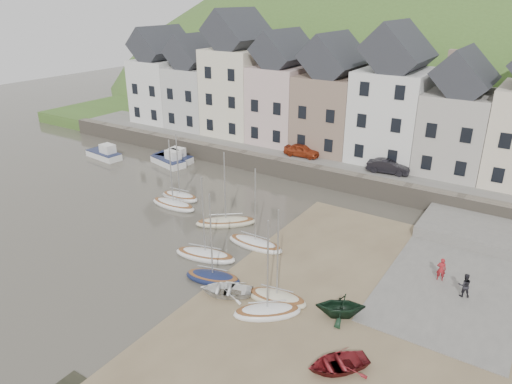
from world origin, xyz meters
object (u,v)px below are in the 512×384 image
Objects in this scene: person_red at (441,269)px; car_left at (302,150)px; person_dark at (465,285)px; car_right at (388,166)px; rowboat_red at (338,363)px; rowboat_green at (341,305)px; rowboat_white at (226,289)px; sailboat_0 at (173,204)px.

car_left reaches higher than person_red.
person_dark is 17.63m from car_right.
person_red is (2.36, 10.77, 0.52)m from rowboat_red.
rowboat_red is 10.49m from person_dark.
person_red is (3.92, 6.89, 0.10)m from rowboat_green.
rowboat_green is at bearing 22.56° from person_dark.
rowboat_white is at bearing -166.58° from car_left.
sailboat_0 is 2.24× the size of rowboat_green.
rowboat_red is at bearing 43.81° from person_dark.
car_right reaches higher than person_dark.
person_red is at bearing 103.20° from rowboat_white.
car_left is (-18.87, 14.66, 1.35)m from person_dark.
rowboat_white is at bearing -34.68° from sailboat_0.
sailboat_0 is at bearing 127.53° from car_right.
sailboat_0 is 23.88m from person_dark.
rowboat_white is at bearing 7.94° from person_dark.
sailboat_0 is 4.09× the size of person_dark.
rowboat_red is 0.84× the size of car_left.
sailboat_0 reaches higher than rowboat_green.
sailboat_0 is 1.69× the size of car_left.
rowboat_white is at bearing -152.13° from rowboat_red.
sailboat_0 is 4.02× the size of person_red.
person_dark reaches higher than rowboat_white.
car_left is at bearing 170.47° from rowboat_white.
car_left is (4.99, 14.28, 1.98)m from sailboat_0.
rowboat_green is at bearing -176.18° from car_right.
sailboat_0 is 14.08m from rowboat_white.
person_dark is at bearing 109.55° from rowboat_red.
car_right reaches higher than rowboat_white.
rowboat_red is (19.89, -10.08, 0.12)m from sailboat_0.
rowboat_green is 4.20m from rowboat_red.
sailboat_0 is 15.26m from car_left.
rowboat_red is 2.03× the size of person_dark.
rowboat_green is 1.83× the size of person_dark.
car_left is (-17.27, 13.59, 1.33)m from person_red.
sailboat_0 reaches higher than person_dark.
rowboat_green is 7.93m from person_red.
car_right reaches higher than person_red.
person_red is 1.02× the size of person_dark.
car_right is (-4.18, 20.48, 1.44)m from rowboat_green.
rowboat_green is 20.95m from car_right.
rowboat_red is 0.80× the size of car_right.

